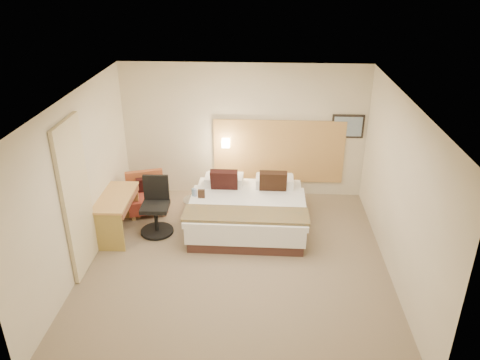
# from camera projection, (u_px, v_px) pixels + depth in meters

# --- Properties ---
(floor) EXTENTS (4.80, 5.00, 0.02)m
(floor) POSITION_uv_depth(u_px,v_px,m) (236.00, 262.00, 7.57)
(floor) COLOR #7A6852
(floor) RESTS_ON ground
(ceiling) EXTENTS (4.80, 5.00, 0.02)m
(ceiling) POSITION_uv_depth(u_px,v_px,m) (236.00, 98.00, 6.40)
(ceiling) COLOR white
(ceiling) RESTS_ON floor
(wall_back) EXTENTS (4.80, 0.02, 2.70)m
(wall_back) POSITION_uv_depth(u_px,v_px,m) (244.00, 131.00, 9.25)
(wall_back) COLOR beige
(wall_back) RESTS_ON floor
(wall_front) EXTENTS (4.80, 0.02, 2.70)m
(wall_front) POSITION_uv_depth(u_px,v_px,m) (221.00, 297.00, 4.72)
(wall_front) COLOR beige
(wall_front) RESTS_ON floor
(wall_left) EXTENTS (0.02, 5.00, 2.70)m
(wall_left) POSITION_uv_depth(u_px,v_px,m) (78.00, 183.00, 7.11)
(wall_left) COLOR beige
(wall_left) RESTS_ON floor
(wall_right) EXTENTS (0.02, 5.00, 2.70)m
(wall_right) POSITION_uv_depth(u_px,v_px,m) (399.00, 191.00, 6.87)
(wall_right) COLOR beige
(wall_right) RESTS_ON floor
(headboard_panel) EXTENTS (2.60, 0.04, 1.30)m
(headboard_panel) POSITION_uv_depth(u_px,v_px,m) (279.00, 151.00, 9.35)
(headboard_panel) COLOR tan
(headboard_panel) RESTS_ON wall_back
(art_frame) EXTENTS (0.62, 0.03, 0.47)m
(art_frame) POSITION_uv_depth(u_px,v_px,m) (348.00, 126.00, 9.06)
(art_frame) COLOR black
(art_frame) RESTS_ON wall_back
(art_canvas) EXTENTS (0.54, 0.01, 0.39)m
(art_canvas) POSITION_uv_depth(u_px,v_px,m) (348.00, 127.00, 9.04)
(art_canvas) COLOR gray
(art_canvas) RESTS_ON wall_back
(lamp_arm) EXTENTS (0.02, 0.12, 0.02)m
(lamp_arm) POSITION_uv_depth(u_px,v_px,m) (226.00, 142.00, 9.27)
(lamp_arm) COLOR silver
(lamp_arm) RESTS_ON wall_back
(lamp_shade) EXTENTS (0.15, 0.15, 0.15)m
(lamp_shade) POSITION_uv_depth(u_px,v_px,m) (226.00, 143.00, 9.22)
(lamp_shade) COLOR #FFEDC6
(lamp_shade) RESTS_ON wall_back
(curtain) EXTENTS (0.06, 0.90, 2.42)m
(curtain) POSITION_uv_depth(u_px,v_px,m) (77.00, 199.00, 6.93)
(curtain) COLOR beige
(curtain) RESTS_ON wall_left
(bottle_a) EXTENTS (0.06, 0.06, 0.19)m
(bottle_a) POSITION_uv_depth(u_px,v_px,m) (193.00, 193.00, 8.40)
(bottle_a) COLOR #7BA1BF
(bottle_a) RESTS_ON side_table
(bottle_b) EXTENTS (0.06, 0.06, 0.19)m
(bottle_b) POSITION_uv_depth(u_px,v_px,m) (195.00, 194.00, 8.39)
(bottle_b) COLOR #9BB6F0
(bottle_b) RESTS_ON side_table
(menu_folder) EXTENTS (0.13, 0.05, 0.21)m
(menu_folder) POSITION_uv_depth(u_px,v_px,m) (201.00, 195.00, 8.33)
(menu_folder) COLOR #342115
(menu_folder) RESTS_ON side_table
(bed) EXTENTS (2.09, 2.01, 1.00)m
(bed) POSITION_uv_depth(u_px,v_px,m) (248.00, 209.00, 8.48)
(bed) COLOR #432621
(bed) RESTS_ON floor
(lounge_chair) EXTENTS (0.88, 0.82, 0.75)m
(lounge_chair) POSITION_uv_depth(u_px,v_px,m) (146.00, 197.00, 8.99)
(lounge_chair) COLOR #A8824F
(lounge_chair) RESTS_ON floor
(side_table) EXTENTS (0.50, 0.50, 0.53)m
(side_table) POSITION_uv_depth(u_px,v_px,m) (197.00, 211.00, 8.49)
(side_table) COLOR silver
(side_table) RESTS_ON floor
(desk) EXTENTS (0.57, 1.20, 0.74)m
(desk) POSITION_uv_depth(u_px,v_px,m) (118.00, 204.00, 8.11)
(desk) COLOR tan
(desk) RESTS_ON floor
(desk_chair) EXTENTS (0.60, 0.60, 1.03)m
(desk_chair) POSITION_uv_depth(u_px,v_px,m) (156.00, 210.00, 8.24)
(desk_chair) COLOR black
(desk_chair) RESTS_ON floor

